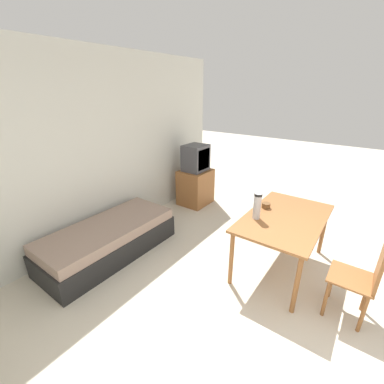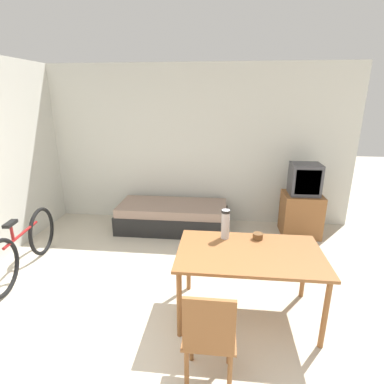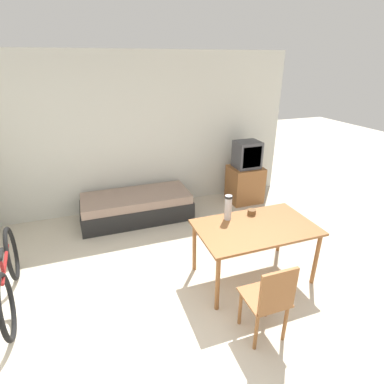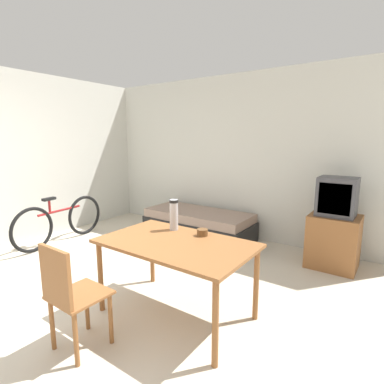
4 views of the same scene
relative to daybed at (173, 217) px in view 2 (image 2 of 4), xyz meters
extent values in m
plane|color=beige|center=(0.15, -2.84, -0.22)|extent=(20.00, 20.00, 0.00)
cube|color=silver|center=(0.15, 0.51, 1.13)|extent=(5.70, 0.06, 2.70)
cube|color=black|center=(0.00, 0.00, -0.07)|extent=(1.84, 0.80, 0.31)
cube|color=gray|center=(0.00, 0.00, 0.16)|extent=(1.79, 0.78, 0.14)
cube|color=brown|center=(2.10, 0.03, 0.12)|extent=(0.60, 0.52, 0.69)
cube|color=#424247|center=(2.10, 0.03, 0.71)|extent=(0.45, 0.38, 0.49)
cube|color=black|center=(2.10, -0.16, 0.71)|extent=(0.37, 0.01, 0.38)
cube|color=brown|center=(1.11, -2.01, 0.49)|extent=(1.41, 0.85, 0.03)
cylinder|color=brown|center=(0.46, -2.37, 0.13)|extent=(0.05, 0.05, 0.70)
cylinder|color=brown|center=(1.75, -2.37, 0.13)|extent=(0.05, 0.05, 0.70)
cylinder|color=brown|center=(0.46, -1.64, 0.13)|extent=(0.05, 0.05, 0.70)
cylinder|color=brown|center=(1.75, -1.64, 0.13)|extent=(0.05, 0.05, 0.70)
cube|color=brown|center=(0.76, -2.80, 0.22)|extent=(0.40, 0.40, 0.02)
cube|color=brown|center=(0.76, -2.98, 0.45)|extent=(0.37, 0.03, 0.44)
cylinder|color=brown|center=(0.92, -2.64, 0.00)|extent=(0.04, 0.04, 0.44)
cylinder|color=brown|center=(0.60, -2.64, 0.00)|extent=(0.04, 0.04, 0.44)
cylinder|color=brown|center=(0.92, -2.96, 0.00)|extent=(0.04, 0.04, 0.44)
cylinder|color=brown|center=(0.60, -2.96, 0.00)|extent=(0.04, 0.04, 0.44)
torus|color=black|center=(-1.72, -1.01, 0.12)|extent=(0.13, 0.68, 0.68)
torus|color=black|center=(-1.61, -1.98, 0.12)|extent=(0.13, 0.68, 0.68)
cylinder|color=maroon|center=(-1.67, -1.49, 0.30)|extent=(0.12, 0.76, 0.04)
cylinder|color=maroon|center=(-1.65, -1.67, 0.40)|extent=(0.04, 0.04, 0.20)
cube|color=black|center=(-1.65, -1.67, 0.52)|extent=(0.10, 0.21, 0.04)
cylinder|color=#B7B7BC|center=(0.86, -1.74, 0.67)|extent=(0.09, 0.09, 0.32)
cylinder|color=black|center=(0.86, -1.74, 0.81)|extent=(0.09, 0.09, 0.03)
cylinder|color=brown|center=(1.21, -1.72, 0.54)|extent=(0.11, 0.11, 0.07)
camera|label=1|loc=(-1.78, -2.72, 1.95)|focal=24.00mm
camera|label=2|loc=(0.82, -4.65, 1.95)|focal=28.00mm
camera|label=3|loc=(-0.64, -4.66, 2.32)|focal=28.00mm
camera|label=4|loc=(2.74, -4.07, 1.45)|focal=28.00mm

